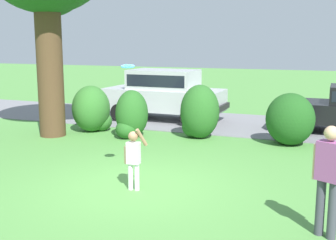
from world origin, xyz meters
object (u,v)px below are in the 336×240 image
(frisbee, at_px, (128,66))
(adult_onlooker, at_px, (329,175))
(child_thrower, at_px, (133,156))
(parked_suv, at_px, (164,92))

(frisbee, xyz_separation_m, adult_onlooker, (4.00, -1.31, -1.48))
(child_thrower, bearing_deg, adult_onlooker, -13.06)
(child_thrower, distance_m, frisbee, 1.84)
(parked_suv, relative_size, adult_onlooker, 2.72)
(child_thrower, height_order, adult_onlooker, adult_onlooker)
(child_thrower, height_order, frisbee, frisbee)
(parked_suv, height_order, adult_onlooker, parked_suv)
(parked_suv, bearing_deg, adult_onlooker, -54.18)
(parked_suv, height_order, frisbee, frisbee)
(parked_suv, xyz_separation_m, child_thrower, (2.43, -7.61, -0.36))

